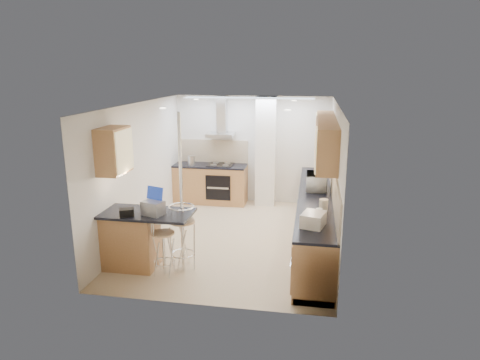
% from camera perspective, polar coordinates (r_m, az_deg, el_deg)
% --- Properties ---
extents(ground, '(4.80, 4.80, 0.00)m').
position_cam_1_polar(ground, '(8.16, -0.84, -7.72)').
color(ground, tan).
rests_on(ground, ground).
extents(room_shell, '(3.64, 4.84, 2.51)m').
position_cam_1_polar(room_shell, '(8.02, 1.89, 3.40)').
color(room_shell, white).
rests_on(room_shell, ground).
extents(right_counter, '(0.63, 4.40, 0.92)m').
position_cam_1_polar(right_counter, '(7.87, 9.98, -5.21)').
color(right_counter, '#A67542').
rests_on(right_counter, ground).
extents(back_counter, '(1.70, 0.63, 0.92)m').
position_cam_1_polar(back_counter, '(10.15, -3.95, -0.47)').
color(back_counter, '#A67542').
rests_on(back_counter, ground).
extents(peninsula, '(1.47, 0.72, 0.94)m').
position_cam_1_polar(peninsula, '(6.99, -12.29, -7.82)').
color(peninsula, '#A67542').
rests_on(peninsula, ground).
extents(microwave, '(0.38, 0.56, 0.31)m').
position_cam_1_polar(microwave, '(8.03, 10.19, -0.23)').
color(microwave, white).
rests_on(microwave, right_counter).
extents(laptop, '(0.37, 0.32, 0.21)m').
position_cam_1_polar(laptop, '(6.66, -11.51, -3.67)').
color(laptop, '#A3A5AB').
rests_on(laptop, peninsula).
extents(bag, '(0.25, 0.22, 0.11)m').
position_cam_1_polar(bag, '(6.71, -14.86, -4.19)').
color(bag, black).
rests_on(bag, peninsula).
extents(bar_stool_near, '(0.47, 0.47, 0.90)m').
position_cam_1_polar(bar_stool_near, '(6.74, -10.15, -8.78)').
color(bar_stool_near, tan).
rests_on(bar_stool_near, ground).
extents(bar_stool_end, '(0.60, 0.60, 1.05)m').
position_cam_1_polar(bar_stool_end, '(6.88, -7.67, -7.51)').
color(bar_stool_end, tan).
rests_on(bar_stool_end, ground).
extents(jar_a, '(0.14, 0.14, 0.19)m').
position_cam_1_polar(jar_a, '(8.25, 9.54, -0.23)').
color(jar_a, silver).
rests_on(jar_a, right_counter).
extents(jar_b, '(0.14, 0.14, 0.16)m').
position_cam_1_polar(jar_b, '(8.25, 9.76, -0.34)').
color(jar_b, silver).
rests_on(jar_b, right_counter).
extents(jar_c, '(0.16, 0.16, 0.19)m').
position_cam_1_polar(jar_c, '(6.89, 11.08, -3.30)').
color(jar_c, beige).
rests_on(jar_c, right_counter).
extents(jar_d, '(0.13, 0.13, 0.12)m').
position_cam_1_polar(jar_d, '(6.64, 10.50, -4.28)').
color(jar_d, white).
rests_on(jar_d, right_counter).
extents(bread_bin, '(0.39, 0.44, 0.20)m').
position_cam_1_polar(bread_bin, '(6.21, 9.75, -5.21)').
color(bread_bin, silver).
rests_on(bread_bin, right_counter).
extents(kettle, '(0.16, 0.16, 0.22)m').
position_cam_1_polar(kettle, '(10.00, -6.52, 2.60)').
color(kettle, '#B8BABD').
rests_on(kettle, back_counter).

